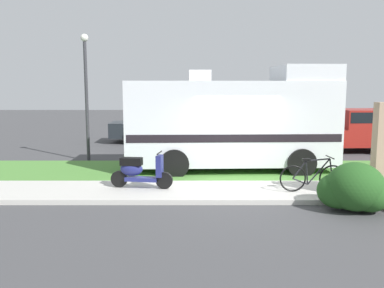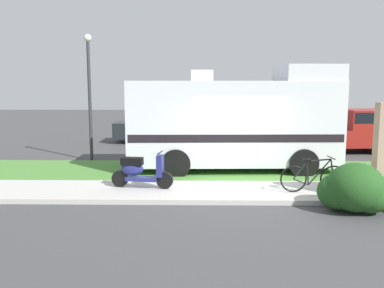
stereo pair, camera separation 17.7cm
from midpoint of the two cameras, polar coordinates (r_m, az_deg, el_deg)
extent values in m
plane|color=#424244|center=(11.65, 7.34, -5.59)|extent=(80.00, 80.00, 0.00)
cube|color=beige|center=(10.48, 8.06, -6.80)|extent=(24.00, 2.00, 0.12)
cube|color=#4C8438|center=(13.10, 6.63, -3.89)|extent=(24.00, 3.40, 0.08)
cube|color=silver|center=(13.16, 6.12, 3.12)|extent=(6.73, 2.58, 2.64)
cube|color=silver|center=(13.64, 16.51, 9.60)|extent=(1.88, 2.29, 0.50)
cube|color=black|center=(13.19, 6.09, 1.41)|extent=(6.59, 2.60, 0.24)
cube|color=black|center=(13.93, 19.80, 4.86)|extent=(0.15, 1.99, 0.90)
cube|color=silver|center=(13.03, 1.80, 9.71)|extent=(0.72, 0.63, 0.36)
cylinder|color=black|center=(14.78, 13.46, -1.09)|extent=(0.91, 0.31, 0.90)
cylinder|color=black|center=(12.65, 15.98, -2.67)|extent=(0.91, 0.31, 0.90)
cylinder|color=black|center=(14.31, -1.79, -1.17)|extent=(0.91, 0.31, 0.90)
cylinder|color=black|center=(12.10, -1.92, -2.84)|extent=(0.91, 0.31, 0.90)
cylinder|color=black|center=(10.44, -3.42, -5.21)|extent=(0.45, 0.16, 0.44)
cylinder|color=black|center=(10.76, -9.77, -4.90)|extent=(0.45, 0.16, 0.44)
cube|color=navy|center=(10.58, -6.65, -4.95)|extent=(0.88, 0.40, 0.10)
cube|color=black|center=(10.56, -8.08, -2.45)|extent=(0.59, 0.34, 0.20)
ellipsoid|color=navy|center=(10.60, -8.06, -3.52)|extent=(0.64, 0.38, 0.36)
cube|color=navy|center=(10.39, -4.09, -3.14)|extent=(0.18, 0.34, 0.56)
cylinder|color=black|center=(10.32, -4.11, -1.23)|extent=(0.11, 0.50, 0.04)
sphere|color=white|center=(10.35, -4.10, -2.16)|extent=(0.12, 0.12, 0.12)
torus|color=black|center=(10.71, 19.95, -4.68)|extent=(0.68, 0.07, 0.68)
torus|color=black|center=(10.39, 14.75, -4.85)|extent=(0.68, 0.07, 0.68)
cylinder|color=black|center=(10.55, 18.21, -3.82)|extent=(0.57, 0.06, 0.68)
cylinder|color=black|center=(10.46, 16.64, -4.00)|extent=(0.10, 0.04, 0.61)
cylinder|color=black|center=(10.49, 18.12, -2.21)|extent=(0.61, 0.06, 0.09)
cylinder|color=black|center=(10.46, 15.75, -5.23)|extent=(0.40, 0.05, 0.19)
cylinder|color=black|center=(10.39, 15.65, -3.61)|extent=(0.35, 0.05, 0.47)
cylinder|color=black|center=(10.65, 19.81, -3.37)|extent=(0.12, 0.04, 0.51)
cube|color=black|center=(10.39, 16.55, -2.21)|extent=(0.20, 0.11, 0.06)
cylinder|color=black|center=(10.58, 19.68, -1.84)|extent=(0.05, 0.52, 0.03)
cube|color=maroon|center=(18.90, 24.41, 2.18)|extent=(2.56, 2.13, 1.54)
cube|color=black|center=(18.86, 24.49, 3.60)|extent=(2.44, 2.15, 0.44)
cube|color=maroon|center=(17.90, 16.46, 0.97)|extent=(3.11, 2.16, 0.73)
cylinder|color=black|center=(19.91, 23.57, 0.54)|extent=(0.77, 0.28, 0.76)
cylinder|color=black|center=(18.74, 14.47, 0.52)|extent=(0.77, 0.28, 0.76)
cylinder|color=black|center=(16.91, 16.30, -0.32)|extent=(0.77, 0.28, 0.76)
cube|color=#1E2328|center=(20.38, 1.02, 3.28)|extent=(2.48, 1.99, 1.57)
cube|color=black|center=(20.35, 1.03, 4.64)|extent=(2.36, 2.01, 0.44)
cube|color=#1E2328|center=(20.53, -6.53, 2.11)|extent=(3.02, 2.00, 0.74)
cylinder|color=black|center=(21.37, 1.46, 1.65)|extent=(0.77, 0.26, 0.76)
cylinder|color=black|center=(19.54, 1.64, 1.07)|extent=(0.77, 0.26, 0.76)
cylinder|color=black|center=(21.50, -7.19, 1.63)|extent=(0.77, 0.26, 0.76)
cylinder|color=black|center=(19.69, -7.81, 1.05)|extent=(0.77, 0.26, 0.76)
ellipsoid|color=#23511E|center=(9.49, 22.81, -5.72)|extent=(1.27, 1.14, 1.08)
ellipsoid|color=#23511E|center=(9.53, 20.71, -6.35)|extent=(0.95, 0.86, 0.81)
ellipsoid|color=#23511E|center=(9.55, 24.57, -6.71)|extent=(0.89, 0.80, 0.75)
cylinder|color=#333338|center=(15.40, -14.04, 5.82)|extent=(0.12, 0.12, 4.41)
sphere|color=silver|center=(15.50, -14.34, 14.44)|extent=(0.28, 0.28, 0.28)
camera|label=1|loc=(0.09, -89.56, 0.06)|focal=37.38mm
camera|label=2|loc=(0.09, 90.44, -0.06)|focal=37.38mm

